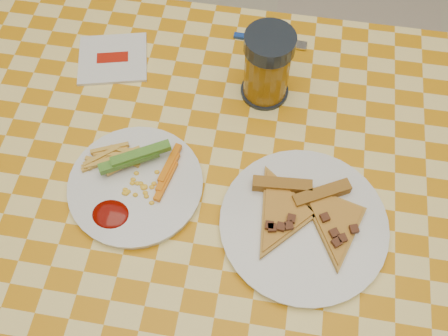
# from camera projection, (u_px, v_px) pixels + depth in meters

# --- Properties ---
(ground) EXTENTS (8.00, 8.00, 0.00)m
(ground) POSITION_uv_depth(u_px,v_px,m) (229.00, 314.00, 1.46)
(ground) COLOR beige
(ground) RESTS_ON ground
(table) EXTENTS (1.28, 0.88, 0.76)m
(table) POSITION_uv_depth(u_px,v_px,m) (232.00, 225.00, 0.86)
(table) COLOR silver
(table) RESTS_ON ground
(plate_left) EXTENTS (0.28, 0.28, 0.01)m
(plate_left) POSITION_uv_depth(u_px,v_px,m) (136.00, 186.00, 0.81)
(plate_left) COLOR silver
(plate_left) RESTS_ON table
(plate_right) EXTENTS (0.33, 0.33, 0.01)m
(plate_right) POSITION_uv_depth(u_px,v_px,m) (303.00, 225.00, 0.78)
(plate_right) COLOR silver
(plate_right) RESTS_ON table
(fries_veggies) EXTENTS (0.18, 0.16, 0.04)m
(fries_veggies) POSITION_uv_depth(u_px,v_px,m) (132.00, 172.00, 0.80)
(fries_veggies) COLOR #EEC44B
(fries_veggies) RESTS_ON plate_left
(pizza_slices) EXTENTS (0.24, 0.21, 0.02)m
(pizza_slices) POSITION_uv_depth(u_px,v_px,m) (306.00, 213.00, 0.77)
(pizza_slices) COLOR gold
(pizza_slices) RESTS_ON plate_right
(drink_glass) EXTENTS (0.09, 0.09, 0.14)m
(drink_glass) POSITION_uv_depth(u_px,v_px,m) (267.00, 67.00, 0.85)
(drink_glass) COLOR black
(drink_glass) RESTS_ON table
(napkin) EXTENTS (0.15, 0.14, 0.01)m
(napkin) POSITION_uv_depth(u_px,v_px,m) (113.00, 59.00, 0.94)
(napkin) COLOR silver
(napkin) RESTS_ON table
(fork) EXTENTS (0.14, 0.02, 0.01)m
(fork) POSITION_uv_depth(u_px,v_px,m) (271.00, 41.00, 0.96)
(fork) COLOR navy
(fork) RESTS_ON table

